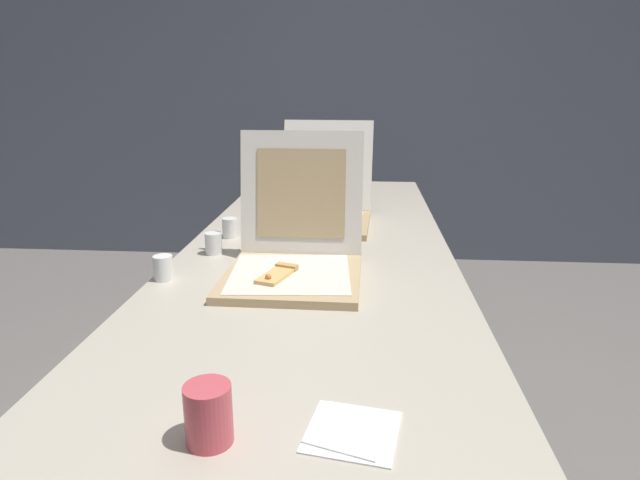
# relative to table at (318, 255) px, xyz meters

# --- Properties ---
(wall_back) EXTENTS (10.00, 0.10, 2.60)m
(wall_back) POSITION_rel_table_xyz_m (0.00, 2.12, 0.62)
(wall_back) COLOR slate
(wall_back) RESTS_ON ground
(table) EXTENTS (0.86, 2.35, 0.73)m
(table) POSITION_rel_table_xyz_m (0.00, 0.00, 0.00)
(table) COLOR #BCB29E
(table) RESTS_ON ground
(pizza_box_front) EXTENTS (0.37, 0.43, 0.38)m
(pizza_box_front) POSITION_rel_table_xyz_m (-0.04, -0.33, 0.10)
(pizza_box_front) COLOR tan
(pizza_box_front) RESTS_ON table
(pizza_box_middle) EXTENTS (0.39, 0.49, 0.37)m
(pizza_box_middle) POSITION_rel_table_xyz_m (-0.01, 0.26, 0.10)
(pizza_box_middle) COLOR tan
(pizza_box_middle) RESTS_ON table
(cup_white_near_left) EXTENTS (0.05, 0.05, 0.07)m
(cup_white_near_left) POSITION_rel_table_xyz_m (-0.39, -0.39, 0.08)
(cup_white_near_left) COLOR white
(cup_white_near_left) RESTS_ON table
(cup_white_mid) EXTENTS (0.05, 0.05, 0.07)m
(cup_white_mid) POSITION_rel_table_xyz_m (-0.31, 0.04, 0.08)
(cup_white_mid) COLOR white
(cup_white_mid) RESTS_ON table
(cup_white_near_center) EXTENTS (0.05, 0.05, 0.07)m
(cup_white_near_center) POSITION_rel_table_xyz_m (-0.32, -0.15, 0.08)
(cup_white_near_center) COLOR white
(cup_white_near_center) RESTS_ON table
(cup_printed_front) EXTENTS (0.07, 0.07, 0.09)m
(cup_printed_front) POSITION_rel_table_xyz_m (-0.08, -1.05, 0.09)
(cup_printed_front) COLOR #D14C56
(cup_printed_front) RESTS_ON table
(napkin_pile) EXTENTS (0.16, 0.16, 0.01)m
(napkin_pile) POSITION_rel_table_xyz_m (0.13, -1.02, 0.05)
(napkin_pile) COLOR white
(napkin_pile) RESTS_ON table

